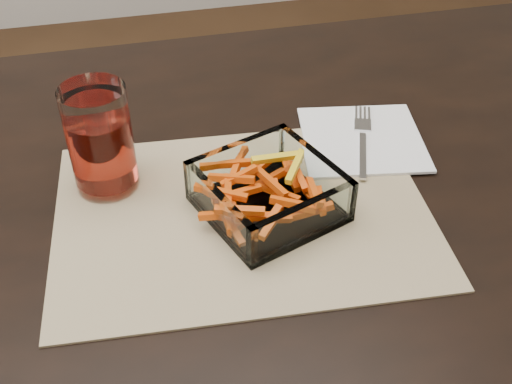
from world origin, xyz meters
TOP-DOWN VIEW (x-y plane):
  - dining_table at (0.00, 0.00)m, footprint 1.60×0.90m
  - placemat at (0.12, -0.03)m, footprint 0.47×0.36m
  - glass_bowl at (0.15, -0.04)m, footprint 0.19×0.19m
  - tumbler at (-0.04, 0.06)m, footprint 0.08×0.08m
  - napkin at (0.31, 0.07)m, footprint 0.19×0.19m
  - fork at (0.31, 0.07)m, footprint 0.08×0.17m

SIDE VIEW (x-z plane):
  - dining_table at x=0.00m, z-range 0.29..1.04m
  - placemat at x=0.12m, z-range 0.75..0.75m
  - napkin at x=0.31m, z-range 0.75..0.76m
  - fork at x=0.31m, z-range 0.76..0.76m
  - glass_bowl at x=0.15m, z-range 0.75..0.81m
  - tumbler at x=-0.04m, z-range 0.75..0.89m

